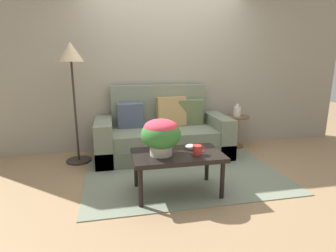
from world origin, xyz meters
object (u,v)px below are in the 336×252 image
at_px(floor_lamp, 72,66).
at_px(coffee_table, 177,158).
at_px(side_table, 237,126).
at_px(table_vase, 237,111).
at_px(snack_bowl, 190,147).
at_px(coffee_mug, 197,150).
at_px(couch, 163,135).
at_px(potted_plant, 161,134).

bearing_deg(floor_lamp, coffee_table, -46.64).
bearing_deg(side_table, table_vase, 116.25).
bearing_deg(coffee_table, snack_bowl, 26.70).
distance_m(coffee_table, coffee_mug, 0.24).
distance_m(couch, potted_plant, 1.37).
bearing_deg(side_table, potted_plant, -137.59).
height_order(coffee_mug, table_vase, table_vase).
bearing_deg(potted_plant, table_vase, 42.90).
height_order(coffee_mug, snack_bowl, coffee_mug).
distance_m(coffee_table, potted_plant, 0.34).
bearing_deg(table_vase, potted_plant, -137.10).
height_order(coffee_table, table_vase, table_vase).
xyz_separation_m(coffee_mug, table_vase, (1.19, 1.53, 0.11)).
xyz_separation_m(coffee_table, side_table, (1.39, 1.41, -0.04)).
bearing_deg(couch, snack_bowl, -85.82).
distance_m(snack_bowl, table_vase, 1.81).
bearing_deg(table_vase, couch, -172.95).
height_order(couch, potted_plant, couch).
bearing_deg(coffee_table, floor_lamp, 133.36).
relative_size(side_table, floor_lamp, 0.32).
height_order(potted_plant, snack_bowl, potted_plant).
xyz_separation_m(potted_plant, coffee_mug, (0.38, -0.07, -0.18)).
distance_m(coffee_mug, snack_bowl, 0.18).
bearing_deg(floor_lamp, couch, 1.43).
xyz_separation_m(floor_lamp, snack_bowl, (1.34, -1.15, -0.86)).
bearing_deg(coffee_mug, potted_plant, 169.04).
relative_size(coffee_table, snack_bowl, 8.48).
bearing_deg(coffee_table, table_vase, 46.04).
xyz_separation_m(coffee_table, potted_plant, (-0.18, -0.02, 0.28)).
bearing_deg(coffee_mug, floor_lamp, 135.65).
xyz_separation_m(coffee_mug, snack_bowl, (-0.02, 0.18, -0.02)).
distance_m(floor_lamp, table_vase, 2.66).
distance_m(coffee_table, snack_bowl, 0.21).
distance_m(side_table, floor_lamp, 2.75).
bearing_deg(couch, side_table, 6.26).
distance_m(couch, floor_lamp, 1.63).
bearing_deg(floor_lamp, table_vase, 4.30).
bearing_deg(snack_bowl, side_table, 47.48).
distance_m(couch, snack_bowl, 1.20).
xyz_separation_m(potted_plant, table_vase, (1.56, 1.45, -0.07)).
relative_size(snack_bowl, table_vase, 0.56).
bearing_deg(table_vase, coffee_mug, -127.87).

